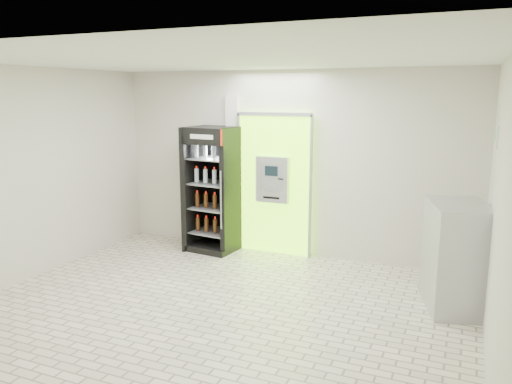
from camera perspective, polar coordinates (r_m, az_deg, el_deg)
The scene contains 7 objects.
ground at distance 6.36m, azimuth -4.28°, elevation -13.22°, with size 6.00×6.00×0.00m, color beige.
room_shell at distance 5.84m, azimuth -4.54°, elevation 3.47°, with size 6.00×6.00×6.00m.
atm_assembly at distance 8.20m, azimuth 2.16°, elevation 0.99°, with size 1.30×0.24×2.33m.
pillar at distance 8.52m, azimuth -2.65°, elevation 2.25°, with size 0.22×0.11×2.60m.
beverage_cooler at distance 8.41m, azimuth -4.87°, elevation 0.04°, with size 0.85×0.79×2.09m.
steel_cabinet at distance 6.63m, azimuth 21.95°, elevation -6.85°, with size 0.92×1.13×1.32m.
exit_sign at distance 6.54m, azimuth 25.82°, elevation 5.69°, with size 0.02×0.22×0.26m.
Camera 1 is at (2.71, -5.12, 2.62)m, focal length 35.00 mm.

